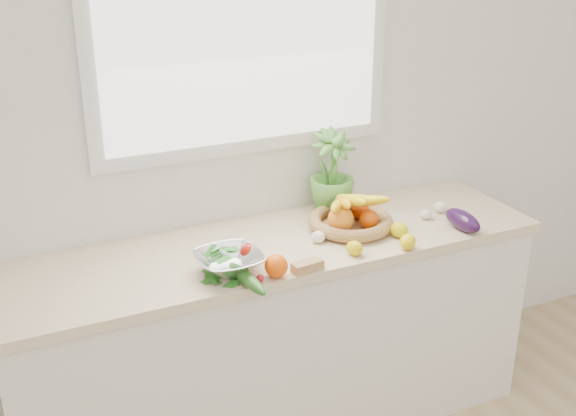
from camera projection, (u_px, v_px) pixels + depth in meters
name	position (u px, v px, depth m)	size (l,w,h in m)	color
back_wall	(244.00, 117.00, 2.99)	(4.50, 0.02, 2.70)	white
counter_cabinet	(275.00, 342.00, 3.09)	(2.20, 0.58, 0.86)	silver
countertop	(275.00, 247.00, 2.92)	(2.24, 0.62, 0.04)	beige
window_frame	(243.00, 19.00, 2.83)	(1.30, 0.03, 1.10)	white
window_pane	(245.00, 19.00, 2.81)	(1.18, 0.01, 0.98)	white
orange_loose	(276.00, 266.00, 2.63)	(0.09, 0.09, 0.09)	#FF5508
lemon_a	(355.00, 248.00, 2.80)	(0.06, 0.07, 0.06)	yellow
lemon_b	(408.00, 242.00, 2.85)	(0.06, 0.08, 0.06)	yellow
lemon_c	(399.00, 230.00, 2.95)	(0.06, 0.08, 0.06)	#D0C20B
apple	(250.00, 252.00, 2.74)	(0.08, 0.08, 0.08)	#AE170D
ginger	(307.00, 266.00, 2.68)	(0.12, 0.05, 0.04)	tan
garlic_a	(426.00, 214.00, 3.13)	(0.05, 0.05, 0.04)	white
garlic_b	(440.00, 207.00, 3.20)	(0.06, 0.06, 0.05)	white
garlic_c	(318.00, 237.00, 2.91)	(0.06, 0.06, 0.05)	white
eggplant	(463.00, 220.00, 3.02)	(0.08, 0.21, 0.08)	#250D32
cucumber	(247.00, 278.00, 2.58)	(0.05, 0.27, 0.05)	#285D1B
radish	(260.00, 278.00, 2.60)	(0.03, 0.03, 0.03)	red
potted_herb	(332.00, 171.00, 3.14)	(0.20, 0.20, 0.36)	#539737
fruit_basket	(350.00, 217.00, 3.02)	(0.37, 0.37, 0.19)	#B67751
colander_with_spinach	(229.00, 258.00, 2.64)	(0.25, 0.25, 0.13)	silver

